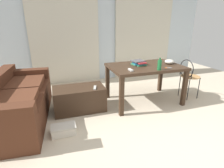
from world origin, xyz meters
name	(u,v)px	position (x,y,z in m)	size (l,w,h in m)	color
ground_plane	(137,107)	(0.00, 1.18, 0.00)	(7.60, 7.60, 0.00)	beige
wall_back	(106,29)	(0.00, 3.17, 1.35)	(5.60, 0.10, 2.70)	silver
curtains	(107,37)	(0.00, 3.08, 1.15)	(3.83, 0.03, 2.30)	beige
couch	(16,103)	(-2.03, 1.37, 0.31)	(0.97, 1.93, 0.74)	#4C2819
coffee_table	(79,99)	(-1.03, 1.42, 0.22)	(0.89, 0.50, 0.43)	#382619
craft_table	(145,70)	(0.24, 1.38, 0.65)	(1.37, 0.90, 0.74)	#382619
wire_chair	(188,74)	(1.18, 1.27, 0.52)	(0.38, 0.38, 0.82)	#B7844C
bottle_near	(159,65)	(0.31, 1.01, 0.83)	(0.07, 0.07, 0.21)	#195B2D
bowl	(169,62)	(0.76, 1.36, 0.79)	(0.18, 0.18, 0.09)	beige
book_stack	(139,63)	(0.14, 1.46, 0.78)	(0.26, 0.29, 0.09)	#2D7F56
tv_remote_on_table	(131,70)	(-0.18, 1.12, 0.75)	(0.04, 0.15, 0.03)	#B7B7B2
scissors	(168,68)	(0.54, 1.09, 0.74)	(0.12, 0.07, 0.00)	#9EA0A5
tv_remote_primary	(95,88)	(-0.77, 1.29, 0.44)	(0.04, 0.18, 0.02)	#B7B7B2
shoebox	(64,130)	(-1.37, 0.74, 0.07)	(0.35, 0.21, 0.13)	beige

